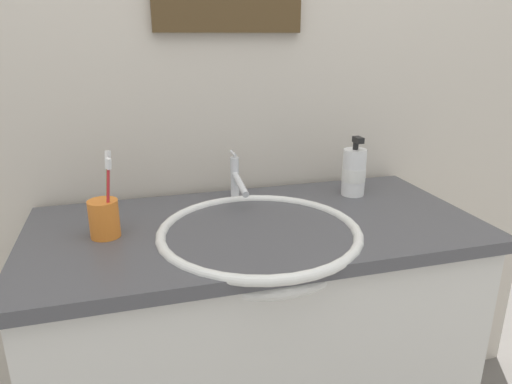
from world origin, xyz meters
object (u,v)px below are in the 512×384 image
at_px(toothbrush_cup, 104,219).
at_px(faucet, 237,179).
at_px(toothbrush_green, 108,186).
at_px(soap_dispenser, 354,172).
at_px(toothbrush_red, 108,193).

bearing_deg(toothbrush_cup, faucet, 24.06).
height_order(toothbrush_green, soap_dispenser, toothbrush_green).
distance_m(faucet, soap_dispenser, 0.34).
bearing_deg(toothbrush_cup, toothbrush_green, 69.97).
bearing_deg(toothbrush_cup, toothbrush_red, -52.47).
relative_size(toothbrush_cup, soap_dispenser, 0.51).
relative_size(toothbrush_green, soap_dispenser, 1.08).
bearing_deg(toothbrush_green, toothbrush_red, -87.97).
bearing_deg(toothbrush_green, toothbrush_cup, -110.03).
bearing_deg(toothbrush_red, soap_dispenser, 11.39).
height_order(toothbrush_red, soap_dispenser, toothbrush_red).
relative_size(faucet, soap_dispenser, 0.96).
height_order(faucet, soap_dispenser, soap_dispenser).
height_order(faucet, toothbrush_red, toothbrush_red).
height_order(toothbrush_cup, toothbrush_red, toothbrush_red).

